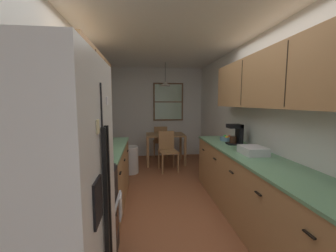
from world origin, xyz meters
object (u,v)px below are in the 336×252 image
(microwave_over_range, at_px, (60,93))
(dish_rack, at_px, (253,150))
(trash_bin, at_px, (131,160))
(table_serving_bowl, at_px, (164,133))
(refrigerator, at_px, (42,221))
(dining_chair_far, at_px, (160,140))
(dining_chair_near, at_px, (167,149))
(coffee_maker, at_px, (236,134))
(storage_canister, at_px, (94,150))
(stove_range, at_px, (80,220))
(fruit_bowl, at_px, (227,138))
(dining_table, at_px, (165,139))

(microwave_over_range, bearing_deg, dish_rack, 15.14)
(trash_bin, bearing_deg, table_serving_bowl, 41.11)
(refrigerator, bearing_deg, dining_chair_far, 77.49)
(dining_chair_far, bearing_deg, dish_rack, -74.03)
(dining_chair_near, xyz_separation_m, coffee_maker, (0.93, -1.54, 0.57))
(dining_chair_far, relative_size, trash_bin, 1.50)
(coffee_maker, height_order, table_serving_bowl, coffee_maker)
(coffee_maker, height_order, dish_rack, coffee_maker)
(dining_chair_near, relative_size, storage_canister, 4.83)
(table_serving_bowl, bearing_deg, refrigerator, -104.88)
(dining_chair_far, bearing_deg, stove_range, -105.28)
(microwave_over_range, relative_size, dish_rack, 1.74)
(fruit_bowl, bearing_deg, refrigerator, -131.46)
(storage_canister, distance_m, table_serving_bowl, 2.95)
(coffee_maker, bearing_deg, dining_chair_far, 110.71)
(stove_range, relative_size, microwave_over_range, 1.86)
(refrigerator, relative_size, coffee_maker, 5.60)
(refrigerator, relative_size, dining_table, 1.88)
(microwave_over_range, distance_m, dining_chair_near, 3.23)
(dining_table, distance_m, dining_chair_near, 0.58)
(trash_bin, height_order, dish_rack, dish_rack)
(coffee_maker, bearing_deg, dish_rack, -95.77)
(dining_table, relative_size, trash_bin, 1.62)
(dining_table, bearing_deg, coffee_maker, -66.30)
(microwave_over_range, distance_m, dining_table, 3.68)
(refrigerator, xyz_separation_m, fruit_bowl, (2.02, 2.29, 0.03))
(storage_canister, bearing_deg, table_serving_bowl, 67.44)
(dining_chair_far, distance_m, trash_bin, 1.47)
(refrigerator, bearing_deg, microwave_over_range, 101.35)
(refrigerator, relative_size, dish_rack, 5.35)
(refrigerator, distance_m, stove_range, 0.86)
(refrigerator, relative_size, microwave_over_range, 3.08)
(dining_chair_near, relative_size, dining_chair_far, 1.00)
(storage_canister, height_order, dish_rack, storage_canister)
(trash_bin, height_order, fruit_bowl, fruit_bowl)
(trash_bin, bearing_deg, refrigerator, -94.40)
(fruit_bowl, relative_size, dish_rack, 0.69)
(microwave_over_range, relative_size, dining_chair_near, 0.66)
(dish_rack, bearing_deg, microwave_over_range, -164.86)
(coffee_maker, relative_size, dish_rack, 0.96)
(dining_chair_far, height_order, dish_rack, dish_rack)
(refrigerator, xyz_separation_m, stove_range, (-0.03, 0.74, -0.44))
(microwave_over_range, xyz_separation_m, dining_chair_far, (1.17, 3.87, -1.15))
(microwave_over_range, xyz_separation_m, coffee_maker, (2.18, 1.21, -0.58))
(dining_table, height_order, storage_canister, storage_canister)
(microwave_over_range, bearing_deg, fruit_bowl, 35.51)
(dining_table, distance_m, storage_canister, 2.93)
(coffee_maker, bearing_deg, table_serving_bowl, 113.68)
(dining_chair_near, bearing_deg, dining_chair_far, 93.88)
(coffee_maker, distance_m, fruit_bowl, 0.37)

